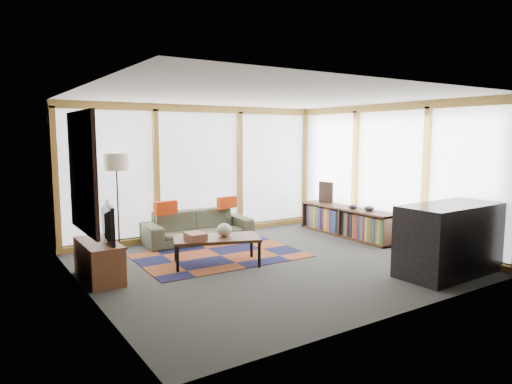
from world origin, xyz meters
TOP-DOWN VIEW (x-y plane):
  - ground at (0.00, 0.00)m, footprint 5.50×5.50m
  - room_envelope at (0.49, 0.56)m, footprint 5.52×5.02m
  - rug at (-0.44, 0.82)m, footprint 2.75×1.81m
  - sofa at (-0.30, 1.95)m, footprint 2.08×0.93m
  - pillow_left at (-0.93, 1.97)m, footprint 0.44×0.18m
  - pillow_right at (0.34, 1.96)m, footprint 0.43×0.19m
  - floor_lamp at (-1.72, 2.24)m, footprint 0.43×0.43m
  - coffee_table at (-0.74, 0.40)m, footprint 1.47×1.08m
  - book_stack at (-1.09, 0.41)m, footprint 0.26×0.33m
  - vase at (-0.60, 0.39)m, footprint 0.24×0.24m
  - bookshelf at (2.43, 0.80)m, footprint 0.42×2.33m
  - bowl_a at (2.47, 0.24)m, footprint 0.22×0.22m
  - bowl_b at (2.40, 0.60)m, footprint 0.19×0.19m
  - shelf_picture at (2.53, 1.53)m, footprint 0.12×0.34m
  - tv_console at (-2.47, 0.65)m, footprint 0.45×1.08m
  - television at (-2.39, 0.65)m, footprint 0.28×0.93m
  - bar_counter at (1.88, -1.87)m, footprint 1.64×0.80m

SIDE VIEW (x-z plane):
  - ground at x=0.00m, z-range 0.00..0.00m
  - rug at x=-0.44m, z-range 0.00..0.01m
  - coffee_table at x=-0.74m, z-range 0.00..0.44m
  - tv_console at x=-2.47m, z-range 0.00..0.54m
  - bookshelf at x=2.43m, z-range 0.00..0.58m
  - sofa at x=-0.30m, z-range 0.00..0.59m
  - book_stack at x=-1.09m, z-range 0.44..0.55m
  - bar_counter at x=1.88m, z-range 0.00..1.03m
  - vase at x=-0.60m, z-range 0.44..0.65m
  - bowl_b at x=2.40m, z-range 0.58..0.67m
  - bowl_a at x=2.47m, z-range 0.58..0.68m
  - pillow_right at x=0.34m, z-range 0.59..0.82m
  - pillow_left at x=-0.93m, z-range 0.59..0.83m
  - shelf_picture at x=2.53m, z-range 0.58..1.03m
  - television at x=-2.39m, z-range 0.54..1.07m
  - floor_lamp at x=-1.72m, z-range 0.00..1.71m
  - room_envelope at x=0.49m, z-range 0.23..2.85m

